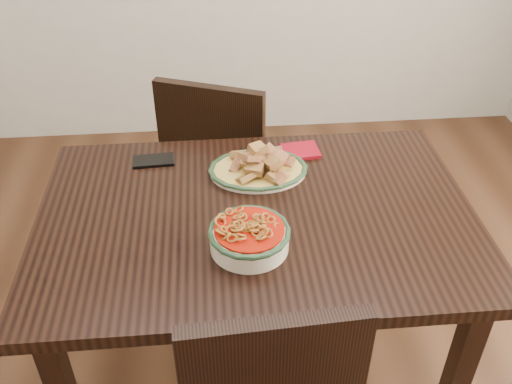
{
  "coord_description": "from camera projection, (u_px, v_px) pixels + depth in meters",
  "views": [
    {
      "loc": [
        -0.15,
        -1.37,
        1.78
      ],
      "look_at": [
        -0.04,
        -0.04,
        0.81
      ],
      "focal_mm": 40.0,
      "sensor_mm": 36.0,
      "label": 1
    }
  ],
  "objects": [
    {
      "name": "floor",
      "position": [
        265.0,
        357.0,
        2.16
      ],
      "size": [
        3.5,
        3.5,
        0.0
      ],
      "primitive_type": "plane",
      "color": "#382012",
      "rests_on": "ground"
    },
    {
      "name": "dining_table",
      "position": [
        257.0,
        236.0,
        1.72
      ],
      "size": [
        1.28,
        0.85,
        0.75
      ],
      "color": "black",
      "rests_on": "ground"
    },
    {
      "name": "chair_far",
      "position": [
        222.0,
        162.0,
        2.34
      ],
      "size": [
        0.55,
        0.55,
        0.89
      ],
      "rotation": [
        0.0,
        0.0,
        2.76
      ],
      "color": "black",
      "rests_on": "ground"
    },
    {
      "name": "fish_plate",
      "position": [
        258.0,
        161.0,
        1.81
      ],
      "size": [
        0.31,
        0.24,
        0.11
      ],
      "color": "beige",
      "rests_on": "dining_table"
    },
    {
      "name": "noodle_bowl",
      "position": [
        249.0,
        235.0,
        1.52
      ],
      "size": [
        0.22,
        0.22,
        0.08
      ],
      "color": "white",
      "rests_on": "dining_table"
    },
    {
      "name": "smartphone",
      "position": [
        153.0,
        161.0,
        1.88
      ],
      "size": [
        0.14,
        0.08,
        0.01
      ],
      "primitive_type": "cube",
      "rotation": [
        0.0,
        0.0,
        0.06
      ],
      "color": "black",
      "rests_on": "dining_table"
    },
    {
      "name": "napkin",
      "position": [
        300.0,
        151.0,
        1.93
      ],
      "size": [
        0.13,
        0.11,
        0.01
      ],
      "primitive_type": "cube",
      "rotation": [
        0.0,
        0.0,
        0.1
      ],
      "color": "maroon",
      "rests_on": "dining_table"
    }
  ]
}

